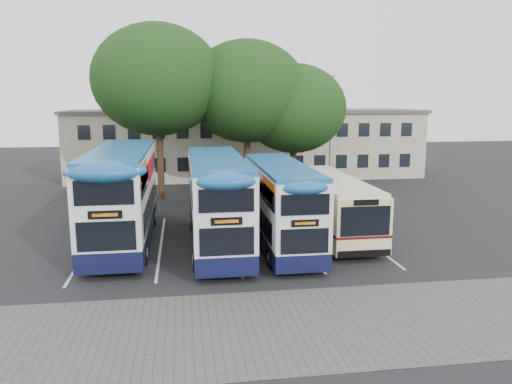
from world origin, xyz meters
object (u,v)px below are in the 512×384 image
object	(u,v)px
bus_dd_mid	(217,197)
tree_left	(158,80)
tree_right	(294,109)
bus_dd_right	(281,201)
lamp_post	(331,125)
tree_mid	(247,91)
bus_single	(331,202)
bus_dd_left	(122,191)

from	to	relation	value
bus_dd_mid	tree_left	bearing A→B (deg)	104.07
tree_right	bus_dd_right	distance (m)	15.09
lamp_post	tree_mid	world-z (taller)	tree_mid
tree_left	bus_single	xyz separation A→B (m)	(9.47, -11.29, -6.80)
bus_dd_left	bus_single	distance (m)	10.95
tree_mid	bus_dd_mid	bearing A→B (deg)	-103.54
tree_left	bus_dd_left	bearing A→B (deg)	-97.20
tree_left	tree_mid	distance (m)	6.55
tree_right	bus_single	size ratio (longest dim) A/B	0.96
tree_right	bus_dd_mid	distance (m)	15.80
tree_mid	tree_right	world-z (taller)	tree_mid
tree_right	bus_dd_right	bearing A→B (deg)	-105.05
lamp_post	bus_dd_right	xyz separation A→B (m)	(-7.32, -16.02, -2.83)
lamp_post	tree_right	distance (m)	4.33
tree_right	tree_mid	bearing A→B (deg)	-177.57
tree_mid	tree_right	xyz separation A→B (m)	(3.63, 0.15, -1.27)
bus_dd_mid	bus_dd_right	bearing A→B (deg)	-6.34
bus_dd_left	bus_single	world-z (taller)	bus_dd_left
tree_mid	bus_dd_mid	world-z (taller)	tree_mid
bus_dd_left	bus_dd_right	distance (m)	7.98
tree_mid	bus_single	world-z (taller)	tree_mid
bus_single	lamp_post	bearing A→B (deg)	73.49
lamp_post	bus_dd_right	bearing A→B (deg)	-114.56
tree_right	bus_dd_mid	xyz separation A→B (m)	(-6.88, -13.64, -4.02)
bus_dd_left	bus_dd_mid	world-z (taller)	bus_dd_left
tree_right	bus_dd_right	xyz separation A→B (m)	(-3.76, -13.99, -4.22)
bus_dd_left	bus_single	size ratio (longest dim) A/B	1.12
tree_mid	tree_right	size ratio (longest dim) A/B	1.17
tree_right	bus_dd_right	world-z (taller)	tree_right
tree_mid	bus_dd_left	bearing A→B (deg)	-123.17
lamp_post	tree_right	bearing A→B (deg)	-150.27
tree_mid	tree_right	bearing A→B (deg)	2.43
tree_left	bus_dd_mid	world-z (taller)	tree_left
lamp_post	bus_dd_right	world-z (taller)	lamp_post
tree_mid	bus_single	distance (m)	13.71
tree_mid	bus_single	size ratio (longest dim) A/B	1.12
bus_dd_left	bus_dd_right	xyz separation A→B (m)	(7.78, -1.73, -0.38)
tree_mid	bus_dd_left	size ratio (longest dim) A/B	1.01
tree_right	bus_single	distance (m)	13.01
lamp_post	tree_left	bearing A→B (deg)	-168.22
bus_dd_mid	bus_dd_left	bearing A→B (deg)	163.42
tree_right	bus_single	world-z (taller)	tree_right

